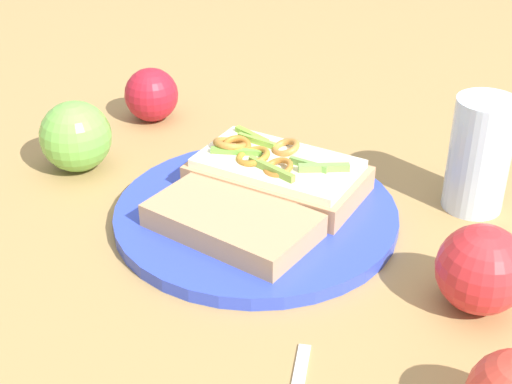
{
  "coord_description": "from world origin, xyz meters",
  "views": [
    {
      "loc": [
        -0.64,
        -0.15,
        0.43
      ],
      "look_at": [
        0.0,
        0.0,
        0.03
      ],
      "focal_mm": 52.95,
      "sensor_mm": 36.0,
      "label": 1
    }
  ],
  "objects_px": {
    "plate": "(256,214)",
    "apple_0": "(482,269)",
    "apple_1": "(151,95)",
    "sandwich": "(276,173)",
    "bread_slice_side": "(232,220)",
    "drinking_glass": "(479,155)",
    "apple_2": "(76,136)"
  },
  "relations": [
    {
      "from": "plate",
      "to": "apple_0",
      "type": "height_order",
      "value": "apple_0"
    },
    {
      "from": "apple_1",
      "to": "sandwich",
      "type": "bearing_deg",
      "value": -129.26
    },
    {
      "from": "bread_slice_side",
      "to": "plate",
      "type": "bearing_deg",
      "value": 96.08
    },
    {
      "from": "plate",
      "to": "drinking_glass",
      "type": "height_order",
      "value": "drinking_glass"
    },
    {
      "from": "bread_slice_side",
      "to": "apple_2",
      "type": "bearing_deg",
      "value": 175.84
    },
    {
      "from": "plate",
      "to": "sandwich",
      "type": "bearing_deg",
      "value": -14.58
    },
    {
      "from": "plate",
      "to": "apple_2",
      "type": "relative_size",
      "value": 3.57
    },
    {
      "from": "sandwich",
      "to": "drinking_glass",
      "type": "height_order",
      "value": "drinking_glass"
    },
    {
      "from": "bread_slice_side",
      "to": "apple_0",
      "type": "bearing_deg",
      "value": 11.59
    },
    {
      "from": "apple_1",
      "to": "apple_2",
      "type": "height_order",
      "value": "apple_2"
    },
    {
      "from": "apple_0",
      "to": "apple_2",
      "type": "height_order",
      "value": "apple_2"
    },
    {
      "from": "plate",
      "to": "apple_2",
      "type": "height_order",
      "value": "apple_2"
    },
    {
      "from": "apple_1",
      "to": "apple_2",
      "type": "xyz_separation_m",
      "value": [
        -0.14,
        0.04,
        0.01
      ]
    },
    {
      "from": "sandwich",
      "to": "drinking_glass",
      "type": "distance_m",
      "value": 0.21
    },
    {
      "from": "apple_1",
      "to": "apple_2",
      "type": "relative_size",
      "value": 0.85
    },
    {
      "from": "plate",
      "to": "apple_2",
      "type": "xyz_separation_m",
      "value": [
        0.06,
        0.22,
        0.03
      ]
    },
    {
      "from": "sandwich",
      "to": "apple_1",
      "type": "distance_m",
      "value": 0.25
    },
    {
      "from": "bread_slice_side",
      "to": "apple_1",
      "type": "distance_m",
      "value": 0.3
    },
    {
      "from": "sandwich",
      "to": "apple_0",
      "type": "relative_size",
      "value": 2.56
    },
    {
      "from": "apple_2",
      "to": "drinking_glass",
      "type": "bearing_deg",
      "value": -87.94
    },
    {
      "from": "apple_2",
      "to": "apple_1",
      "type": "bearing_deg",
      "value": -15.18
    },
    {
      "from": "apple_0",
      "to": "apple_2",
      "type": "distance_m",
      "value": 0.47
    },
    {
      "from": "apple_2",
      "to": "plate",
      "type": "bearing_deg",
      "value": -105.65
    },
    {
      "from": "drinking_glass",
      "to": "sandwich",
      "type": "bearing_deg",
      "value": 99.32
    },
    {
      "from": "drinking_glass",
      "to": "apple_1",
      "type": "bearing_deg",
      "value": 72.45
    },
    {
      "from": "plate",
      "to": "apple_1",
      "type": "distance_m",
      "value": 0.28
    },
    {
      "from": "apple_1",
      "to": "drinking_glass",
      "type": "xyz_separation_m",
      "value": [
        -0.13,
        -0.4,
        0.03
      ]
    },
    {
      "from": "apple_0",
      "to": "apple_2",
      "type": "xyz_separation_m",
      "value": [
        0.15,
        0.44,
        0.0
      ]
    },
    {
      "from": "apple_1",
      "to": "bread_slice_side",
      "type": "bearing_deg",
      "value": -145.55
    },
    {
      "from": "sandwich",
      "to": "drinking_glass",
      "type": "bearing_deg",
      "value": 26.09
    },
    {
      "from": "bread_slice_side",
      "to": "apple_1",
      "type": "bearing_deg",
      "value": 147.29
    },
    {
      "from": "plate",
      "to": "drinking_glass",
      "type": "distance_m",
      "value": 0.24
    }
  ]
}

